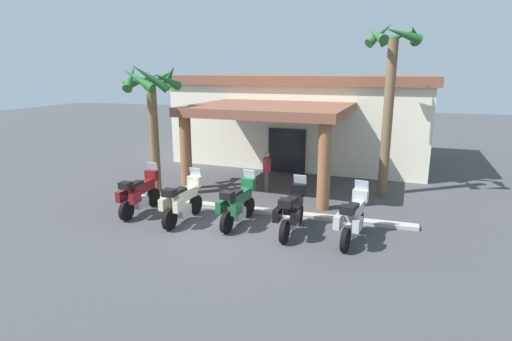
# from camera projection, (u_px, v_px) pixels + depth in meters

# --- Properties ---
(ground_plane) EXTENTS (80.00, 80.00, 0.00)m
(ground_plane) POSITION_uv_depth(u_px,v_px,m) (228.00, 229.00, 12.62)
(ground_plane) COLOR #424244
(motel_building) EXTENTS (13.32, 12.62, 4.51)m
(motel_building) POSITION_uv_depth(u_px,v_px,m) (304.00, 117.00, 22.04)
(motel_building) COLOR silver
(motel_building) RESTS_ON ground_plane
(motorcycle_maroon) EXTENTS (0.71, 2.21, 1.61)m
(motorcycle_maroon) POSITION_uv_depth(u_px,v_px,m) (139.00, 193.00, 13.84)
(motorcycle_maroon) COLOR black
(motorcycle_maroon) RESTS_ON ground_plane
(motorcycle_cream) EXTENTS (0.73, 2.21, 1.61)m
(motorcycle_cream) POSITION_uv_depth(u_px,v_px,m) (182.00, 201.00, 13.05)
(motorcycle_cream) COLOR black
(motorcycle_cream) RESTS_ON ground_plane
(motorcycle_green) EXTENTS (0.75, 2.21, 1.61)m
(motorcycle_green) POSITION_uv_depth(u_px,v_px,m) (238.00, 204.00, 12.79)
(motorcycle_green) COLOR black
(motorcycle_green) RESTS_ON ground_plane
(motorcycle_black) EXTENTS (0.72, 2.21, 1.61)m
(motorcycle_black) POSITION_uv_depth(u_px,v_px,m) (292.00, 211.00, 12.11)
(motorcycle_black) COLOR black
(motorcycle_black) RESTS_ON ground_plane
(motorcycle_silver) EXTENTS (0.83, 2.20, 1.61)m
(motorcycle_silver) POSITION_uv_depth(u_px,v_px,m) (353.00, 218.00, 11.52)
(motorcycle_silver) COLOR black
(motorcycle_silver) RESTS_ON ground_plane
(pedestrian) EXTENTS (0.32, 0.52, 1.62)m
(pedestrian) POSITION_uv_depth(u_px,v_px,m) (267.00, 169.00, 16.34)
(pedestrian) COLOR brown
(pedestrian) RESTS_ON ground_plane
(palm_tree_near_portico) EXTENTS (2.07, 2.14, 6.64)m
(palm_tree_near_portico) POSITION_uv_depth(u_px,v_px,m) (391.00, 76.00, 15.04)
(palm_tree_near_portico) COLOR brown
(palm_tree_near_portico) RESTS_ON ground_plane
(palm_tree_roadside) EXTENTS (2.34, 2.32, 5.09)m
(palm_tree_roadside) POSITION_uv_depth(u_px,v_px,m) (152.00, 97.00, 15.64)
(palm_tree_roadside) COLOR brown
(palm_tree_roadside) RESTS_ON ground_plane
(curb_strip) EXTENTS (10.90, 0.36, 0.12)m
(curb_strip) POSITION_uv_depth(u_px,v_px,m) (251.00, 210.00, 14.16)
(curb_strip) COLOR #ADA89E
(curb_strip) RESTS_ON ground_plane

